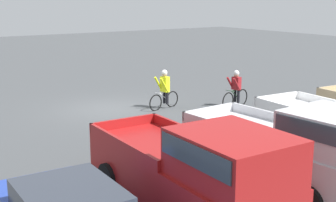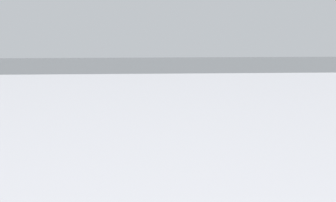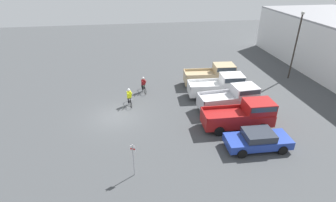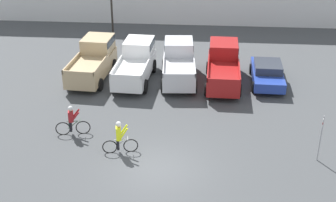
% 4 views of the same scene
% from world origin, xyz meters
% --- Properties ---
extents(ground_plane, '(80.00, 80.00, 0.00)m').
position_xyz_m(ground_plane, '(0.00, 0.00, 0.00)').
color(ground_plane, '#424447').
extents(pickup_truck_0, '(2.49, 5.41, 2.30)m').
position_xyz_m(pickup_truck_0, '(-5.21, 10.28, 1.17)').
color(pickup_truck_0, tan).
rests_on(pickup_truck_0, ground_plane).
extents(pickup_truck_1, '(2.37, 5.40, 2.26)m').
position_xyz_m(pickup_truck_1, '(-2.42, 10.12, 1.17)').
color(pickup_truck_1, white).
rests_on(pickup_truck_1, ground_plane).
extents(pickup_truck_2, '(2.47, 5.31, 2.23)m').
position_xyz_m(pickup_truck_2, '(0.33, 10.30, 1.15)').
color(pickup_truck_2, silver).
rests_on(pickup_truck_2, ground_plane).
extents(pickup_truck_3, '(2.26, 5.60, 2.22)m').
position_xyz_m(pickup_truck_3, '(3.17, 10.14, 1.14)').
color(pickup_truck_3, maroon).
rests_on(pickup_truck_3, ground_plane).
extents(sedan_0, '(2.12, 4.60, 1.37)m').
position_xyz_m(sedan_0, '(5.96, 10.05, 0.70)').
color(sedan_0, '#233D9E').
rests_on(sedan_0, ground_plane).
extents(cyclist_0, '(1.70, 0.53, 1.71)m').
position_xyz_m(cyclist_0, '(-1.93, 1.21, 0.85)').
color(cyclist_0, black).
rests_on(cyclist_0, ground_plane).
extents(cyclist_1, '(1.75, 0.53, 1.64)m').
position_xyz_m(cyclist_1, '(-4.64, 2.71, 0.81)').
color(cyclist_1, black).
rests_on(cyclist_1, ground_plane).
extents(fire_lane_sign, '(0.13, 0.29, 2.35)m').
position_xyz_m(fire_lane_sign, '(7.38, 1.29, 1.42)').
color(fire_lane_sign, '#9E9EA3').
rests_on(fire_lane_sign, ground_plane).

